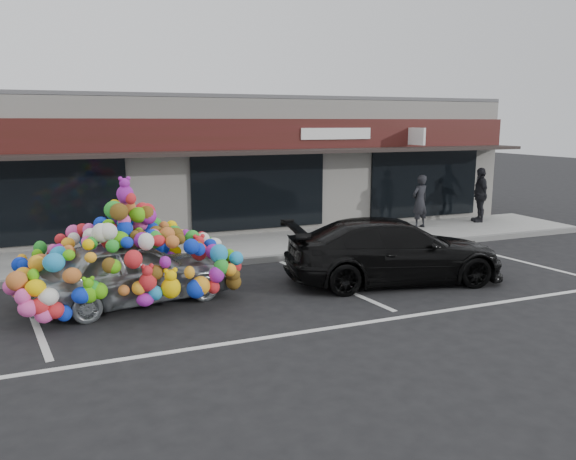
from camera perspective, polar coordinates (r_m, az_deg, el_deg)
name	(u,v)px	position (r m, az deg, el deg)	size (l,w,h in m)	color
ground	(208,300)	(11.41, -8.14, -7.10)	(90.00, 90.00, 0.00)	black
shop_building	(144,163)	(19.21, -14.46, 6.56)	(24.00, 7.20, 4.31)	white
sidewalk	(171,254)	(15.17, -11.81, -2.39)	(26.00, 3.00, 0.15)	gray
kerb	(182,267)	(13.74, -10.68, -3.74)	(26.00, 0.18, 0.16)	slate
parking_stripe_left	(33,318)	(11.33, -24.46, -8.10)	(0.12, 4.40, 0.01)	silver
parking_stripe_mid	(329,283)	(12.51, 4.22, -5.37)	(0.12, 4.40, 0.01)	silver
parking_stripe_right	(518,261)	(15.60, 22.35, -2.90)	(0.12, 4.40, 0.01)	silver
lane_line	(351,325)	(10.05, 6.44, -9.55)	(14.00, 0.12, 0.01)	silver
toy_car	(131,263)	(11.34, -15.67, -3.25)	(2.80, 4.38, 2.39)	gray
black_sedan	(394,250)	(12.67, 10.71, -2.06)	(4.85, 1.97, 1.41)	black
pedestrian_a	(420,201)	(18.52, 13.24, 2.85)	(0.62, 0.41, 1.70)	black
pedestrian_c	(480,195)	(20.18, 18.92, 3.41)	(0.45, 1.08, 1.85)	black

